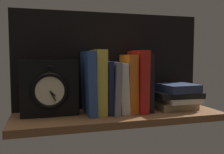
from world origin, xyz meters
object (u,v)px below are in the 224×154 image
object	(u,v)px
book_navy_bierce	(107,87)
book_white_catcher	(120,88)
book_red_requiem	(137,81)
book_yellow_seinlanguage	(99,82)
book_blue_modern	(89,83)
book_gray_chess	(112,87)
book_black_skeptic	(145,82)
framed_clock	(50,88)
book_stack_side	(178,96)
book_orange_pandolfini	(129,83)

from	to	relation	value
book_navy_bierce	book_white_catcher	size ratio (longest dim) A/B	1.05
book_white_catcher	book_red_requiem	distance (cm)	7.53
book_yellow_seinlanguage	book_navy_bierce	size ratio (longest dim) A/B	1.22
book_blue_modern	book_gray_chess	xyz separation A→B (cm)	(8.98, 0.00, -1.90)
book_black_skeptic	book_white_catcher	bearing A→B (deg)	180.00
book_blue_modern	book_red_requiem	size ratio (longest dim) A/B	0.98
book_navy_bierce	book_red_requiem	xyz separation A→B (cm)	(12.26, 0.00, 1.97)
book_yellow_seinlanguage	book_navy_bierce	bearing A→B (deg)	0.00
book_red_requiem	framed_clock	bearing A→B (deg)	179.35
book_red_requiem	book_black_skeptic	distance (cm)	3.04
book_gray_chess	book_stack_side	size ratio (longest dim) A/B	1.02
book_blue_modern	book_stack_side	size ratio (longest dim) A/B	1.23
book_navy_bierce	book_gray_chess	xyz separation A→B (cm)	(2.20, 0.00, -0.13)
book_gray_chess	book_orange_pandolfini	size ratio (longest dim) A/B	0.88
book_gray_chess	book_black_skeptic	bearing A→B (deg)	0.00
book_yellow_seinlanguage	book_white_catcher	bearing A→B (deg)	0.00
book_orange_pandolfini	book_stack_side	size ratio (longest dim) A/B	1.16
book_gray_chess	book_white_catcher	world-z (taller)	book_gray_chess
book_red_requiem	book_black_skeptic	size ratio (longest dim) A/B	1.05
book_black_skeptic	book_yellow_seinlanguage	bearing A→B (deg)	180.00
book_orange_pandolfini	framed_clock	xyz separation A→B (cm)	(-29.31, 0.37, -0.98)
book_blue_modern	book_black_skeptic	world-z (taller)	book_blue_modern
book_blue_modern	book_white_catcher	bearing A→B (deg)	0.00
framed_clock	book_stack_side	distance (cm)	49.75
book_yellow_seinlanguage	book_orange_pandolfini	distance (cm)	11.75
book_red_requiem	book_orange_pandolfini	bearing A→B (deg)	180.00
book_gray_chess	book_white_catcher	size ratio (longest dim) A/B	1.03
book_yellow_seinlanguage	book_navy_bierce	distance (cm)	3.69
book_red_requiem	framed_clock	distance (cm)	32.96
book_red_requiem	book_stack_side	world-z (taller)	book_red_requiem
book_orange_pandolfini	framed_clock	distance (cm)	29.33
book_white_catcher	book_stack_side	bearing A→B (deg)	-4.27
book_white_catcher	book_orange_pandolfini	world-z (taller)	book_orange_pandolfini
book_gray_chess	book_blue_modern	bearing A→B (deg)	180.00
book_stack_side	book_blue_modern	bearing A→B (deg)	177.15
book_orange_pandolfini	book_red_requiem	bearing A→B (deg)	0.00
book_blue_modern	book_black_skeptic	size ratio (longest dim) A/B	1.03
book_gray_chess	framed_clock	distance (cm)	22.86
book_gray_chess	book_white_catcher	bearing A→B (deg)	0.00
book_yellow_seinlanguage	book_orange_pandolfini	size ratio (longest dim) A/B	1.08
book_navy_bierce	book_gray_chess	bearing A→B (deg)	0.00
book_blue_modern	book_gray_chess	distance (cm)	9.17
book_blue_modern	book_black_skeptic	xyz separation A→B (cm)	(22.03, 0.00, -0.33)
book_orange_pandolfini	framed_clock	size ratio (longest dim) A/B	1.09
book_blue_modern	book_white_catcher	distance (cm)	12.09
book_gray_chess	book_stack_side	distance (cm)	27.05
book_blue_modern	book_red_requiem	distance (cm)	19.03
book_gray_chess	book_stack_side	world-z (taller)	book_gray_chess
book_orange_pandolfini	framed_clock	bearing A→B (deg)	179.27
framed_clock	book_red_requiem	bearing A→B (deg)	-0.65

